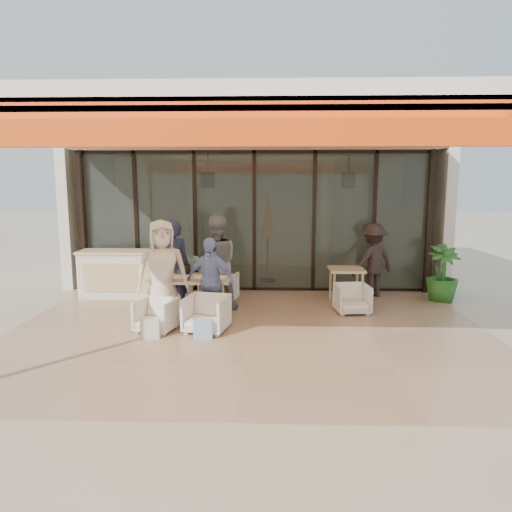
% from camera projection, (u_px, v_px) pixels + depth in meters
% --- Properties ---
extents(ground, '(70.00, 70.00, 0.00)m').
position_uv_depth(ground, '(248.00, 332.00, 7.64)').
color(ground, '#C6B293').
rests_on(ground, ground).
extents(terrace_floor, '(8.00, 6.00, 0.01)m').
position_uv_depth(terrace_floor, '(248.00, 332.00, 7.64)').
color(terrace_floor, tan).
rests_on(terrace_floor, ground).
extents(terrace_structure, '(8.00, 6.00, 3.40)m').
position_uv_depth(terrace_structure, '(247.00, 131.00, 6.87)').
color(terrace_structure, silver).
rests_on(terrace_structure, ground).
extents(glass_storefront, '(8.08, 0.10, 3.20)m').
position_uv_depth(glass_storefront, '(254.00, 222.00, 10.35)').
color(glass_storefront, '#9EADA3').
rests_on(glass_storefront, ground).
extents(interior_block, '(9.05, 3.62, 3.52)m').
position_uv_depth(interior_block, '(257.00, 192.00, 12.54)').
color(interior_block, silver).
rests_on(interior_block, ground).
extents(host_counter, '(1.85, 0.65, 1.04)m').
position_uv_depth(host_counter, '(123.00, 274.00, 9.90)').
color(host_counter, silver).
rests_on(host_counter, ground).
extents(dining_table, '(1.50, 0.90, 0.93)m').
position_uv_depth(dining_table, '(190.00, 280.00, 8.48)').
color(dining_table, '#DEBC87').
rests_on(dining_table, ground).
extents(chair_far_left, '(0.66, 0.63, 0.58)m').
position_uv_depth(chair_far_left, '(179.00, 289.00, 9.48)').
color(chair_far_left, white).
rests_on(chair_far_left, ground).
extents(chair_far_right, '(0.81, 0.78, 0.71)m').
position_uv_depth(chair_far_right, '(219.00, 286.00, 9.45)').
color(chair_far_right, white).
rests_on(chair_far_right, ground).
extents(chair_near_left, '(0.72, 0.70, 0.62)m').
position_uv_depth(chair_near_left, '(156.00, 314.00, 7.60)').
color(chair_near_left, white).
rests_on(chair_near_left, ground).
extents(chair_near_right, '(0.79, 0.76, 0.69)m').
position_uv_depth(chair_near_right, '(206.00, 312.00, 7.57)').
color(chair_near_right, white).
rests_on(chair_near_right, ground).
extents(diner_navy, '(0.75, 0.62, 1.77)m').
position_uv_depth(diner_navy, '(173.00, 265.00, 8.90)').
color(diner_navy, '#1C1E3D').
rests_on(diner_navy, ground).
extents(diner_grey, '(1.04, 0.89, 1.86)m').
position_uv_depth(diner_grey, '(216.00, 263.00, 8.87)').
color(diner_grey, slate).
rests_on(diner_grey, ground).
extents(diner_cream, '(1.04, 0.85, 1.85)m').
position_uv_depth(diner_cream, '(162.00, 272.00, 8.00)').
color(diner_cream, beige).
rests_on(diner_cream, ground).
extents(diner_periwinkle, '(0.98, 0.67, 1.54)m').
position_uv_depth(diner_periwinkle, '(210.00, 281.00, 8.00)').
color(diner_periwinkle, '#7990CA').
rests_on(diner_periwinkle, ground).
extents(tote_bag_cream, '(0.30, 0.10, 0.34)m').
position_uv_depth(tote_bag_cream, '(151.00, 329.00, 7.23)').
color(tote_bag_cream, silver).
rests_on(tote_bag_cream, ground).
extents(tote_bag_blue, '(0.30, 0.10, 0.34)m').
position_uv_depth(tote_bag_blue, '(203.00, 330.00, 7.21)').
color(tote_bag_blue, '#99BFD8').
rests_on(tote_bag_blue, ground).
extents(side_table, '(0.70, 0.70, 0.74)m').
position_uv_depth(side_table, '(346.00, 273.00, 9.38)').
color(side_table, '#DEBC87').
rests_on(side_table, ground).
extents(side_chair, '(0.67, 0.63, 0.63)m').
position_uv_depth(side_chair, '(352.00, 297.00, 8.68)').
color(side_chair, white).
rests_on(side_chair, ground).
extents(standing_woman, '(1.21, 1.05, 1.62)m').
position_uv_depth(standing_woman, '(373.00, 261.00, 9.86)').
color(standing_woman, black).
rests_on(standing_woman, ground).
extents(potted_palm, '(0.78, 0.78, 1.21)m').
position_uv_depth(potted_palm, '(442.00, 273.00, 9.55)').
color(potted_palm, '#1E5919').
rests_on(potted_palm, ground).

